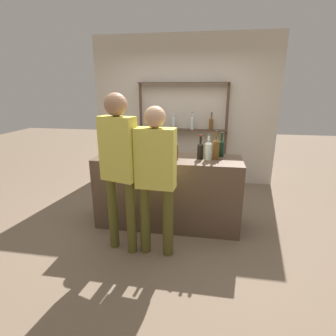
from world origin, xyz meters
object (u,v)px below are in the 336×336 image
Objects in this scene: counter_bottle_2 at (221,148)px; wine_glass at (154,146)px; counter_bottle_3 at (216,148)px; cork_jar at (145,149)px; customer_left at (119,161)px; ice_bucket at (124,151)px; customer_center at (156,172)px; counter_bottle_0 at (200,150)px; counter_bottle_1 at (175,150)px; counter_bottle_4 at (208,150)px.

counter_bottle_2 reaches higher than wine_glass.
cork_jar is at bearing 173.96° from counter_bottle_3.
customer_left reaches higher than counter_bottle_2.
customer_left is (0.14, -0.56, 0.03)m from ice_bucket.
customer_left reaches higher than counter_bottle_3.
counter_bottle_3 is 0.22× the size of customer_center.
counter_bottle_2 is (0.27, 0.17, 0.01)m from counter_bottle_0.
counter_bottle_3 is (0.51, 0.12, 0.02)m from counter_bottle_1.
counter_bottle_3 is 1.19m from ice_bucket.
ice_bucket is (-1.17, -0.17, -0.05)m from counter_bottle_3.
counter_bottle_4 is at bearing 9.67° from counter_bottle_1.
counter_bottle_0 is 0.10m from counter_bottle_4.
wine_glass is at bearing 169.50° from counter_bottle_3.
customer_left is at bearing -142.19° from counter_bottle_2.
customer_center is at bearing -74.72° from customer_left.
ice_bucket is 0.79m from customer_center.
ice_bucket is (-0.66, -0.05, -0.03)m from counter_bottle_1.
counter_bottle_2 is 0.25m from counter_bottle_4.
ice_bucket reaches higher than cork_jar.
counter_bottle_0 reaches higher than cork_jar.
counter_bottle_3 reaches higher than counter_bottle_1.
counter_bottle_4 is at bearing -15.32° from wine_glass.
customer_center is (0.21, -0.89, -0.08)m from wine_glass.
customer_left is at bearing -144.98° from counter_bottle_3.
customer_center is (-0.63, -0.73, -0.12)m from counter_bottle_3.
customer_center is at bearing -130.69° from counter_bottle_3.
counter_bottle_0 is at bearing 7.86° from ice_bucket.
customer_center is (-0.12, -0.61, -0.10)m from counter_bottle_1.
counter_bottle_3 is 0.85m from wine_glass.
counter_bottle_1 is 0.64m from counter_bottle_2.
counter_bottle_3 reaches higher than counter_bottle_0.
customer_left is at bearing 92.40° from customer_center.
counter_bottle_2 is 0.91m from wine_glass.
counter_bottle_1 is 0.53m from counter_bottle_3.
ice_bucket is at bearing -171.87° from counter_bottle_3.
customer_left is at bearing -140.52° from counter_bottle_0.
customer_left is 0.42m from customer_center.
counter_bottle_4 is (0.10, -0.02, 0.01)m from counter_bottle_0.
counter_bottle_2 reaches higher than counter_bottle_4.
ice_bucket reaches higher than wine_glass.
counter_bottle_2 is at bearing 1.78° from cork_jar.
counter_bottle_3 reaches higher than counter_bottle_4.
counter_bottle_1 reaches higher than ice_bucket.
counter_bottle_4 is 2.45× the size of cork_jar.
counter_bottle_4 is (-0.09, -0.05, -0.01)m from counter_bottle_3.
counter_bottle_0 reaches higher than ice_bucket.
counter_bottle_1 is 0.18× the size of customer_left.
customer_left is at bearing -102.79° from wine_glass.
customer_left reaches higher than counter_bottle_4.
counter_bottle_2 is at bearing 61.73° from counter_bottle_3.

